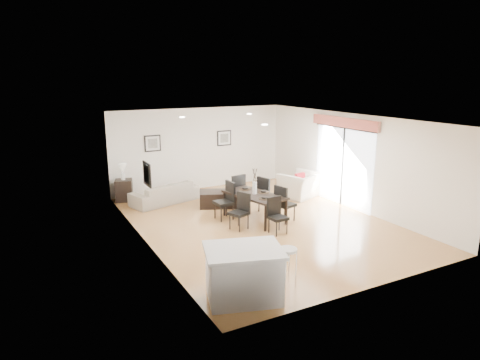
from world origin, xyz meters
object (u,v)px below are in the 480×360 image
sofa (165,193)px  dining_chair_foot (236,190)px  dining_chair_enear (283,202)px  bar_stool (288,254)px  armchair (300,185)px  dining_chair_head (276,213)px  dining_chair_efar (266,193)px  side_table (124,190)px  kitchen_island (244,273)px  dining_table (255,196)px  dining_chair_wfar (227,198)px  dining_chair_wnear (241,209)px  coffee_table (219,199)px

sofa → dining_chair_foot: bearing=119.4°
dining_chair_enear → bar_stool: dining_chair_enear is taller
armchair → dining_chair_head: dining_chair_head is taller
dining_chair_efar → side_table: dining_chair_efar is taller
kitchen_island → bar_stool: (0.90, -0.00, 0.17)m
dining_chair_efar → kitchen_island: 4.79m
dining_table → side_table: bearing=114.7°
dining_chair_wfar → side_table: size_ratio=1.54×
dining_chair_wnear → side_table: (-2.01, 3.81, -0.18)m
dining_chair_enear → side_table: dining_chair_enear is taller
dining_chair_head → dining_chair_foot: bearing=86.0°
dining_chair_head → armchair: bearing=40.7°
armchair → dining_table: (-2.37, -1.24, 0.26)m
side_table → dining_chair_wnear: bearing=-62.1°
dining_chair_wnear → dining_chair_wfar: size_ratio=0.90×
dining_chair_head → bar_stool: dining_chair_head is taller
coffee_table → side_table: side_table is taller
dining_chair_wnear → bar_stool: (-0.69, -3.07, 0.12)m
dining_chair_wnear → dining_chair_wfar: (0.01, 0.83, 0.06)m
sofa → bar_stool: size_ratio=2.80×
dining_chair_head → bar_stool: size_ratio=1.21×
armchair → bar_stool: (-3.67, -4.71, 0.25)m
dining_table → armchair: bearing=14.7°
dining_table → dining_chair_efar: size_ratio=1.83×
dining_chair_wfar → dining_chair_enear: size_ratio=1.05×
dining_chair_wnear → bar_stool: 3.15m
dining_chair_wnear → dining_chair_foot: dining_chair_foot is taller
armchair → dining_chair_foot: bearing=-16.5°
dining_chair_enear → side_table: (-3.23, 3.86, -0.21)m
armchair → dining_chair_enear: 2.44m
dining_chair_wfar → side_table: bearing=-148.4°
bar_stool → side_table: bearing=100.9°
dining_chair_efar → bar_stool: 4.32m
dining_chair_wnear → bar_stool: bearing=-33.4°
dining_chair_foot → side_table: bearing=-50.8°
side_table → kitchen_island: bearing=-86.5°
dining_chair_foot → coffee_table: 0.68m
armchair → dining_chair_head: size_ratio=1.34×
dining_chair_efar → kitchen_island: bearing=129.5°
dining_chair_enear → dining_chair_foot: bearing=7.8°
armchair → dining_chair_wfar: 3.08m
dining_chair_wnear → dining_chair_wfar: bearing=158.3°
side_table → kitchen_island: (0.42, -6.88, 0.13)m
dining_chair_wfar → coffee_table: (0.29, 1.11, -0.34)m
dining_chair_enear → dining_chair_foot: 1.62m
armchair → dining_chair_head: (-2.37, -2.31, 0.11)m
dining_chair_wfar → bar_stool: dining_chair_wfar is taller
armchair → kitchen_island: bearing=24.9°
sofa → bar_stool: 6.12m
dining_chair_head → kitchen_island: (-2.20, -2.41, -0.03)m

